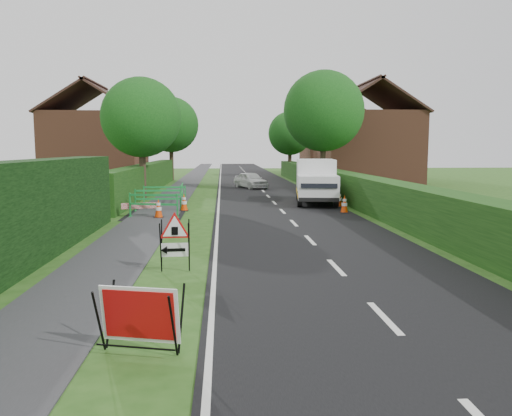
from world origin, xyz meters
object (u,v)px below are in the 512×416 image
red_rect_sign (140,316)px  triangle_sign (173,237)px  hatchback_car (251,180)px  works_van (316,180)px

red_rect_sign → triangle_sign: triangle_sign is taller
triangle_sign → hatchback_car: bearing=79.9°
triangle_sign → works_van: (5.87, 13.89, 0.38)m
red_rect_sign → works_van: bearing=86.5°
hatchback_car → triangle_sign: bearing=-120.3°
red_rect_sign → works_van: size_ratio=0.24×
red_rect_sign → hatchback_car: (3.13, 28.35, 0.04)m
works_van → triangle_sign: bearing=-105.4°
red_rect_sign → triangle_sign: 4.53m
triangle_sign → hatchback_car: size_ratio=0.34×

